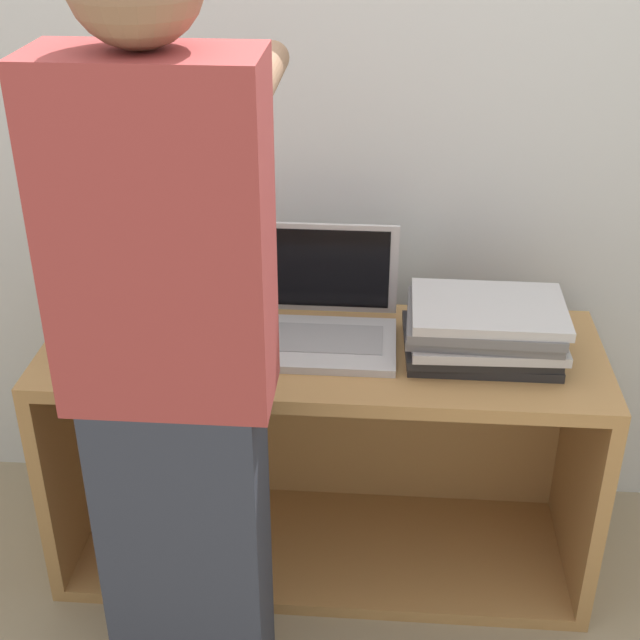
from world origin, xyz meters
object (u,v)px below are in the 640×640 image
at_px(laptop_stack_left, 162,317).
at_px(laptop_stack_right, 483,329).
at_px(person, 173,376).
at_px(laptop_open, 324,319).

bearing_deg(laptop_stack_left, laptop_stack_right, -0.18).
distance_m(laptop_stack_right, person, 0.82).
bearing_deg(laptop_stack_left, person, -72.99).
bearing_deg(person, laptop_open, 63.55).
distance_m(laptop_open, laptop_stack_left, 0.41).
bearing_deg(laptop_stack_right, laptop_stack_left, 179.82).
relative_size(laptop_open, laptop_stack_left, 0.97).
relative_size(laptop_stack_right, person, 0.23).
xyz_separation_m(laptop_open, person, (-0.26, -0.52, 0.14)).
bearing_deg(laptop_stack_right, person, -144.31).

